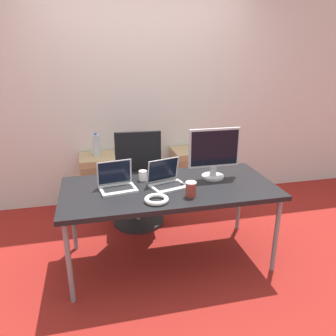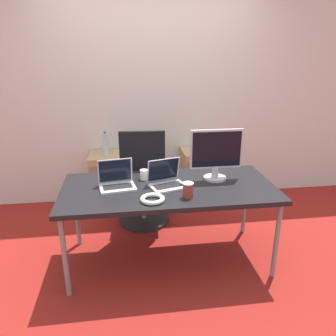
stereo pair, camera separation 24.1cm
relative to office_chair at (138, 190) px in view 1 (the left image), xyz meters
The scene contains 13 objects.
ground_plane 0.82m from the office_chair, 75.51° to the right, with size 14.00×14.00×0.00m, color maroon.
wall_back 1.17m from the office_chair, 76.60° to the left, with size 10.00×0.05×2.60m.
desk 0.75m from the office_chair, 75.51° to the right, with size 1.80×0.85×0.72m.
office_chair is the anchor object (origin of this frame).
cabinet_left 0.64m from the office_chair, 128.87° to the left, with size 0.40×0.43×0.67m.
cabinet_right 0.87m from the office_chair, 34.69° to the left, with size 0.40×0.43×0.67m.
water_bottle 0.74m from the office_chair, 128.74° to the left, with size 0.07×0.07×0.27m.
laptop_left 0.78m from the office_chair, 76.59° to the right, with size 0.34×0.32×0.22m.
laptop_right 0.77m from the office_chair, 112.07° to the right, with size 0.32×0.27×0.23m.
monitor 1.00m from the office_chair, 43.23° to the right, with size 0.46×0.20×0.45m.
coffee_cup_white 0.61m from the office_chair, 92.14° to the right, with size 0.07×0.07×0.09m.
coffee_cup_brown 1.04m from the office_chair, 72.22° to the right, with size 0.09×0.09×0.12m.
cable_coil 1.01m from the office_chair, 89.19° to the right, with size 0.19×0.19×0.03m.
Camera 1 is at (-0.59, -2.50, 1.81)m, focal length 35.00 mm.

